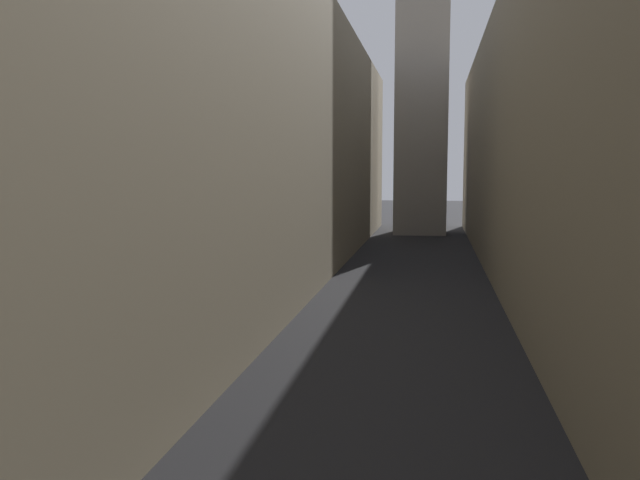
{
  "coord_description": "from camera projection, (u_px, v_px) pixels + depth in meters",
  "views": [
    {
      "loc": [
        1.55,
        11.66,
        7.68
      ],
      "look_at": [
        0.0,
        20.76,
        6.71
      ],
      "focal_mm": 37.36,
      "sensor_mm": 36.0,
      "label": 1
    }
  ],
  "objects": [
    {
      "name": "ground_plane",
      "position": [
        403.0,
        310.0,
        36.69
      ],
      "size": [
        264.0,
        264.0,
        0.0
      ],
      "primitive_type": "plane",
      "color": "#232326"
    },
    {
      "name": "building_block_left",
      "position": [
        224.0,
        133.0,
        39.41
      ],
      "size": [
        10.56,
        108.0,
        19.74
      ],
      "primitive_type": "cube",
      "color": "gray",
      "rests_on": "ground"
    },
    {
      "name": "building_block_right",
      "position": [
        612.0,
        134.0,
        35.81
      ],
      "size": [
        10.93,
        108.0,
        19.15
      ],
      "primitive_type": "cube",
      "color": "gray",
      "rests_on": "ground"
    }
  ]
}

